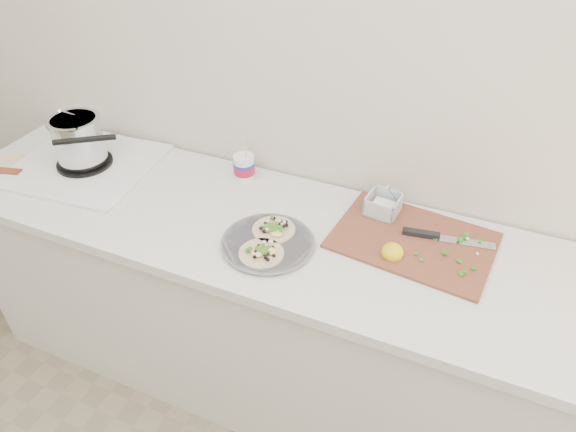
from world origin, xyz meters
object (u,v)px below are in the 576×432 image
at_px(taco_plate, 268,241).
at_px(bacon_plate, 0,173).
at_px(tub, 245,165).
at_px(stove, 81,149).
at_px(cutboard, 411,234).

bearing_deg(taco_plate, bacon_plate, -178.47).
height_order(taco_plate, bacon_plate, taco_plate).
distance_m(taco_plate, bacon_plate, 1.16).
distance_m(taco_plate, tub, 0.42).
xyz_separation_m(tub, bacon_plate, (-0.91, -0.36, -0.06)).
xyz_separation_m(stove, bacon_plate, (-0.28, -0.18, -0.08)).
xyz_separation_m(cutboard, bacon_plate, (-1.59, -0.25, -0.01)).
bearing_deg(stove, taco_plate, -14.65).
bearing_deg(cutboard, taco_plate, -146.52).
relative_size(tub, cutboard, 0.35).
bearing_deg(cutboard, bacon_plate, -164.82).
xyz_separation_m(taco_plate, bacon_plate, (-1.16, -0.03, -0.01)).
distance_m(stove, tub, 0.66).
relative_size(taco_plate, bacon_plate, 1.12).
bearing_deg(bacon_plate, stove, 32.69).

